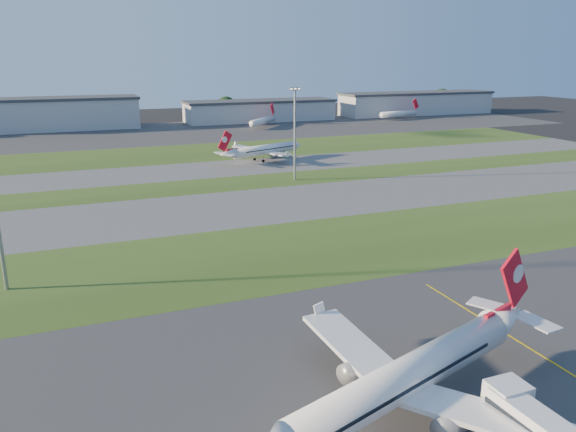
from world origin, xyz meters
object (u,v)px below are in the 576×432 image
mini_jet_far (399,114)px  light_mast_centre (295,128)px  airliner_parked (409,377)px  airliner_taxiing (265,150)px  mini_jet_near (263,121)px

mini_jet_far → light_mast_centre: bearing=-144.8°
airliner_parked → airliner_taxiing: airliner_parked is taller
mini_jet_near → mini_jet_far: 82.21m
light_mast_centre → airliner_parked: bearing=-106.5°
airliner_parked → mini_jet_far: (144.61, 229.25, -0.82)m
airliner_parked → light_mast_centre: size_ratio=1.40×
light_mast_centre → airliner_taxiing: bearing=85.7°
airliner_taxiing → mini_jet_far: bearing=-161.1°
airliner_taxiing → mini_jet_near: size_ratio=1.40×
airliner_parked → airliner_taxiing: (33.29, 136.61, -0.50)m
light_mast_centre → mini_jet_far: bearing=47.7°
airliner_parked → mini_jet_far: airliner_parked is taller
mini_jet_near → light_mast_centre: (-31.77, -118.71, 11.53)m
airliner_taxiing → mini_jet_far: size_ratio=1.11×
mini_jet_near → light_mast_centre: bearing=-153.0°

